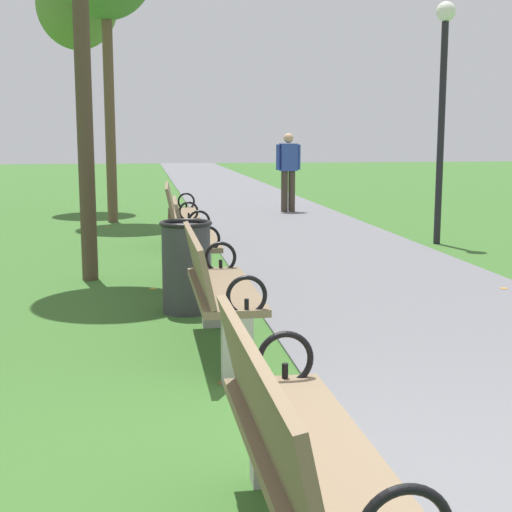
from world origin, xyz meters
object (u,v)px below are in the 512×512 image
at_px(tree_4, 77,8).
at_px(park_bench_4, 180,213).
at_px(pedestrian_walking, 288,168).
at_px(lamp_post, 443,86).
at_px(park_bench_2, 217,288).
at_px(park_bench_3, 192,239).
at_px(park_bench_1, 298,451).
at_px(trash_bin, 186,266).

bearing_deg(tree_4, park_bench_4, -72.16).
distance_m(pedestrian_walking, lamp_post, 5.12).
distance_m(park_bench_2, pedestrian_walking, 10.12).
xyz_separation_m(park_bench_2, lamp_post, (3.81, 5.05, 1.82)).
distance_m(park_bench_4, pedestrian_walking, 5.11).
xyz_separation_m(park_bench_3, tree_4, (-1.76, 8.16, 3.69)).
bearing_deg(lamp_post, pedestrian_walking, 105.60).
bearing_deg(park_bench_1, park_bench_4, 90.00).
xyz_separation_m(park_bench_3, lamp_post, (3.81, 2.40, 1.82)).
bearing_deg(park_bench_2, trash_bin, 96.42).
height_order(park_bench_1, park_bench_2, same).
bearing_deg(park_bench_1, lamp_post, 64.41).
relative_size(park_bench_3, park_bench_4, 1.00).
distance_m(park_bench_2, park_bench_3, 2.65).
distance_m(park_bench_4, trash_bin, 4.05).
bearing_deg(park_bench_3, trash_bin, -96.27).
bearing_deg(lamp_post, park_bench_2, -126.98).
distance_m(park_bench_2, park_bench_4, 5.35).
height_order(park_bench_4, trash_bin, park_bench_4).
bearing_deg(trash_bin, lamp_post, 43.45).
relative_size(pedestrian_walking, trash_bin, 1.93).
distance_m(park_bench_2, trash_bin, 1.32).
xyz_separation_m(park_bench_4, tree_4, (-1.76, 5.45, 3.69)).
height_order(park_bench_1, tree_4, tree_4).
height_order(tree_4, lamp_post, tree_4).
bearing_deg(trash_bin, tree_4, 99.61).
bearing_deg(park_bench_3, pedestrian_walking, 70.86).
bearing_deg(tree_4, park_bench_1, -82.70).
xyz_separation_m(park_bench_2, park_bench_3, (0.00, 2.65, 0.00)).
bearing_deg(park_bench_3, tree_4, 102.14).
relative_size(park_bench_1, trash_bin, 1.91).
relative_size(park_bench_4, lamp_post, 0.46).
height_order(park_bench_3, park_bench_4, same).
height_order(pedestrian_walking, lamp_post, lamp_post).
bearing_deg(trash_bin, park_bench_4, 87.91).
xyz_separation_m(pedestrian_walking, lamp_post, (1.32, -4.74, 1.38)).
relative_size(park_bench_3, tree_4, 0.31).
xyz_separation_m(tree_4, trash_bin, (1.61, -9.50, -3.75)).
bearing_deg(tree_4, lamp_post, -45.98).
bearing_deg(park_bench_4, park_bench_2, -90.00).
height_order(park_bench_1, lamp_post, lamp_post).
relative_size(park_bench_3, pedestrian_walking, 0.99).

